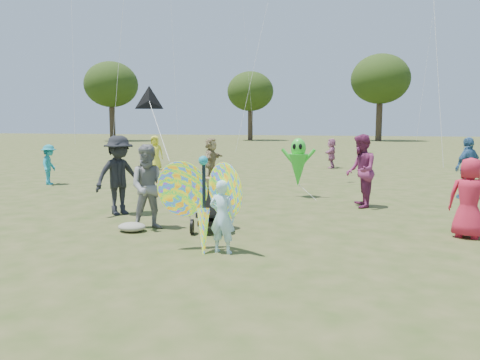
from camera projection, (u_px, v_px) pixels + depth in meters
name	position (u px, v px, depth m)	size (l,w,h in m)	color
ground	(225.00, 260.00, 7.43)	(160.00, 160.00, 0.00)	#51592B
child_girl	(222.00, 217.00, 7.76)	(0.45, 0.30, 1.23)	#B3E9FE
adult_man	(150.00, 187.00, 9.52)	(0.84, 0.66, 1.74)	gray
grey_bag	(132.00, 227.00, 9.39)	(0.57, 0.47, 0.18)	gray
crowd_a	(469.00, 198.00, 8.79)	(0.75, 0.49, 1.53)	#BE1E37
crowd_b	(119.00, 175.00, 11.04)	(1.21, 0.70, 1.88)	black
crowd_c	(468.00, 168.00, 13.41)	(1.04, 0.43, 1.78)	#366495
crowd_d	(211.00, 159.00, 18.03)	(1.51, 0.48, 1.63)	#92805A
crowd_e	(361.00, 171.00, 12.01)	(0.92, 0.72, 1.89)	#7A2856
crowd_g	(155.00, 153.00, 21.82)	(0.78, 0.51, 1.60)	yellow
crowd_i	(49.00, 165.00, 16.54)	(0.92, 0.53, 1.42)	teal
crowd_j	(331.00, 153.00, 22.74)	(1.33, 0.42, 1.44)	#B26591
jogging_stroller	(210.00, 201.00, 9.38)	(0.66, 1.11, 1.09)	black
butterfly_kite	(204.00, 203.00, 7.84)	(1.74, 0.75, 1.82)	#E34A23
delta_kite_rig	(149.00, 101.00, 11.88)	(2.07, 2.60, 1.74)	black
alien_kite	(298.00, 164.00, 13.67)	(1.12, 0.69, 1.74)	green
tree_line	(397.00, 78.00, 48.33)	(91.78, 33.60, 10.79)	#3A2D21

